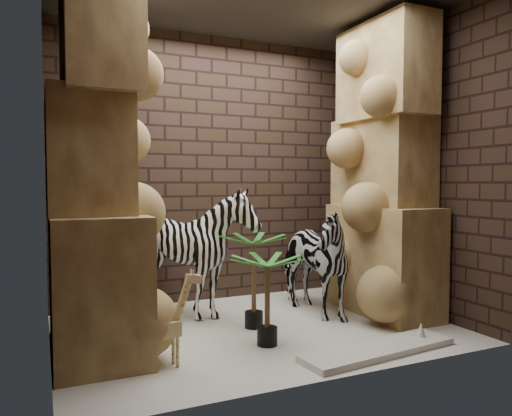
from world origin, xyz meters
name	(u,v)px	position (x,y,z in m)	size (l,w,h in m)	color
floor	(257,329)	(0.00, 0.00, 0.00)	(3.50, 3.50, 0.00)	beige
wall_back	(212,169)	(0.00, 1.25, 1.50)	(3.50, 3.50, 0.00)	#33201C
wall_front	(334,159)	(0.00, -1.25, 1.50)	(3.50, 3.50, 0.00)	#33201C
wall_left	(46,162)	(-1.75, 0.00, 1.50)	(3.00, 3.00, 0.00)	#33201C
wall_right	(409,168)	(1.75, 0.00, 1.50)	(3.00, 3.00, 0.00)	#33201C
rock_pillar_left	(95,163)	(-1.40, 0.00, 1.50)	(0.68, 1.30, 3.00)	#D1BD73
rock_pillar_right	(383,167)	(1.42, 0.00, 1.50)	(0.58, 1.25, 3.00)	#D1BD73
zebra_right	(309,252)	(0.68, 0.24, 0.64)	(0.59, 1.09, 1.28)	white
zebra_left	(194,259)	(-0.41, 0.60, 0.59)	(1.05, 1.30, 1.18)	white
giraffe_toy	(163,319)	(-1.00, -0.58, 0.36)	(0.37, 0.12, 0.72)	#EBD088
palm_front	(254,281)	(-0.01, 0.05, 0.44)	(0.36, 0.36, 0.88)	#195D1A
palm_back	(267,300)	(-0.11, -0.44, 0.38)	(0.36, 0.36, 0.76)	#195D1A
surfboard	(379,349)	(0.62, -0.96, 0.03)	(1.37, 0.34, 0.05)	silver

